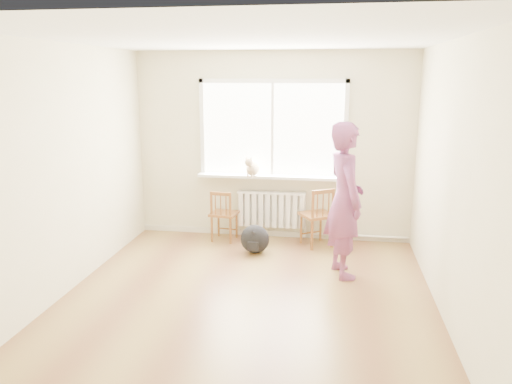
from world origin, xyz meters
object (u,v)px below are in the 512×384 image
at_px(chair_left, 223,216).
at_px(chair_right, 318,217).
at_px(person, 345,200).
at_px(cat, 252,167).
at_px(backpack, 255,239).

xyz_separation_m(chair_left, chair_right, (1.37, -0.03, 0.05)).
height_order(chair_right, person, person).
bearing_deg(chair_right, chair_left, -32.82).
bearing_deg(chair_left, person, 156.35).
bearing_deg(chair_left, cat, -153.53).
xyz_separation_m(chair_left, cat, (0.40, 0.14, 0.69)).
xyz_separation_m(person, backpack, (-1.16, 0.56, -0.73)).
bearing_deg(cat, chair_right, 3.94).
distance_m(chair_left, cat, 0.81).
distance_m(chair_left, chair_right, 1.37).
relative_size(chair_left, backpack, 1.92).
height_order(person, cat, person).
bearing_deg(person, chair_left, 40.54).
relative_size(chair_right, backpack, 2.16).
height_order(cat, backpack, cat).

